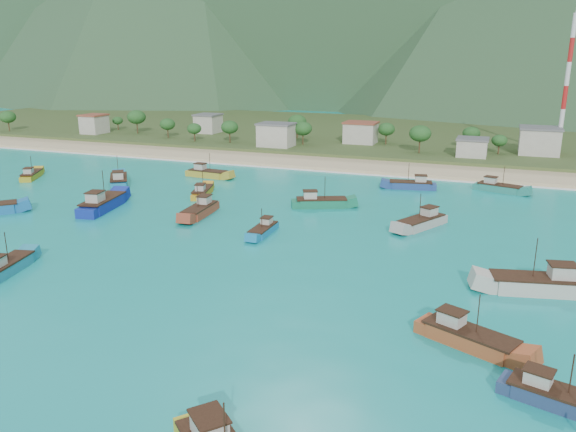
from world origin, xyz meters
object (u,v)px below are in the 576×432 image
(boat_8, at_px, (263,231))
(boat_19, at_px, (558,399))
(boat_23, at_px, (468,339))
(boat_24, at_px, (499,188))
(boat_12, at_px, (202,193))
(boat_6, at_px, (103,204))
(boat_0, at_px, (422,223))
(boat_10, at_px, (119,181))
(boat_20, at_px, (207,174))
(radio_tower, at_px, (566,86))
(boat_9, at_px, (412,186))
(boat_1, at_px, (540,285))
(boat_11, at_px, (200,211))
(boat_18, at_px, (6,268))
(boat_22, at_px, (32,176))
(boat_25, at_px, (320,203))

(boat_8, bearing_deg, boat_19, 139.04)
(boat_23, bearing_deg, boat_24, -157.21)
(boat_12, xyz_separation_m, boat_19, (63.56, -54.02, -0.04))
(boat_6, bearing_deg, boat_24, 20.13)
(boat_0, distance_m, boat_10, 68.88)
(boat_8, distance_m, boat_19, 53.97)
(boat_23, bearing_deg, boat_20, -110.27)
(boat_20, bearing_deg, boat_12, 30.49)
(boat_12, relative_size, boat_20, 0.92)
(boat_6, distance_m, boat_12, 20.52)
(radio_tower, height_order, boat_6, radio_tower)
(boat_9, xyz_separation_m, boat_23, (16.06, -67.86, 0.03))
(radio_tower, relative_size, boat_20, 3.45)
(radio_tower, height_order, boat_8, radio_tower)
(boat_9, distance_m, boat_12, 45.39)
(boat_9, distance_m, boat_20, 48.11)
(boat_1, height_order, boat_11, boat_1)
(radio_tower, distance_m, boat_10, 119.44)
(boat_6, xyz_separation_m, boat_18, (8.85, -31.17, -0.34))
(boat_9, distance_m, boat_18, 81.78)
(boat_20, relative_size, boat_22, 1.11)
(boat_11, xyz_separation_m, boat_22, (-53.40, 14.05, -0.12))
(boat_0, distance_m, boat_9, 28.98)
(boat_8, xyz_separation_m, boat_25, (3.64, 19.37, 0.27))
(boat_6, bearing_deg, boat_11, -1.58)
(boat_1, bearing_deg, boat_9, 12.43)
(boat_1, xyz_separation_m, boat_19, (0.23, -24.77, -0.36))
(radio_tower, bearing_deg, boat_20, -145.50)
(boat_12, relative_size, boat_22, 1.02)
(radio_tower, bearing_deg, boat_12, -135.12)
(boat_20, bearing_deg, boat_25, 68.41)
(radio_tower, xyz_separation_m, boat_19, (-8.79, -126.05, -19.66))
(boat_20, bearing_deg, radio_tower, 129.44)
(boat_6, distance_m, boat_25, 41.42)
(boat_8, distance_m, boat_22, 71.52)
(boat_9, bearing_deg, boat_11, 126.14)
(boat_18, distance_m, boat_20, 64.58)
(boat_1, distance_m, boat_19, 24.77)
(boat_10, bearing_deg, boat_11, -63.97)
(radio_tower, bearing_deg, boat_6, -133.73)
(boat_10, distance_m, boat_24, 83.60)
(boat_11, height_order, boat_19, boat_11)
(boat_1, xyz_separation_m, boat_11, (-56.42, 15.97, -0.21))
(boat_24, relative_size, boat_25, 0.94)
(boat_10, relative_size, boat_22, 1.18)
(boat_10, bearing_deg, boat_23, -68.03)
(radio_tower, relative_size, boat_8, 4.50)
(boat_0, relative_size, boat_12, 1.10)
(boat_12, bearing_deg, boat_20, 99.20)
(boat_19, bearing_deg, boat_0, -142.99)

